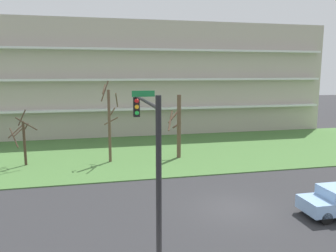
{
  "coord_description": "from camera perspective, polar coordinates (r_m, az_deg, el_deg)",
  "views": [
    {
      "loc": [
        -7.37,
        -16.33,
        7.57
      ],
      "look_at": [
        -2.39,
        6.0,
        3.84
      ],
      "focal_mm": 35.43,
      "sensor_mm": 36.0,
      "label": 1
    }
  ],
  "objects": [
    {
      "name": "ground",
      "position": [
        19.45,
        11.11,
        -13.82
      ],
      "size": [
        160.0,
        160.0,
        0.0
      ],
      "primitive_type": "plane",
      "color": "#2D2D30"
    },
    {
      "name": "grass_lawn_strip",
      "position": [
        32.11,
        1.06,
        -4.29
      ],
      "size": [
        80.0,
        16.0,
        0.08
      ],
      "primitive_type": "cube",
      "color": "#477238",
      "rests_on": "ground"
    },
    {
      "name": "apartment_building",
      "position": [
        44.22,
        -3.0,
        8.16
      ],
      "size": [
        43.2,
        11.48,
        13.45
      ],
      "color": "#B2A899",
      "rests_on": "ground"
    },
    {
      "name": "tree_far_left",
      "position": [
        29.07,
        -23.68,
        -2.03
      ],
      "size": [
        2.32,
        2.33,
        4.59
      ],
      "color": "#423023",
      "rests_on": "ground"
    },
    {
      "name": "tree_left",
      "position": [
        27.97,
        -10.03,
        0.67
      ],
      "size": [
        1.47,
        1.58,
        6.86
      ],
      "color": "brown",
      "rests_on": "ground"
    },
    {
      "name": "tree_center",
      "position": [
        29.05,
        1.74,
        0.01
      ],
      "size": [
        1.46,
        1.56,
        5.63
      ],
      "color": "brown",
      "rests_on": "ground"
    },
    {
      "name": "traffic_signal_mast",
      "position": [
        12.08,
        -3.29,
        -4.43
      ],
      "size": [
        0.9,
        5.73,
        6.89
      ],
      "color": "black",
      "rests_on": "ground"
    }
  ]
}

